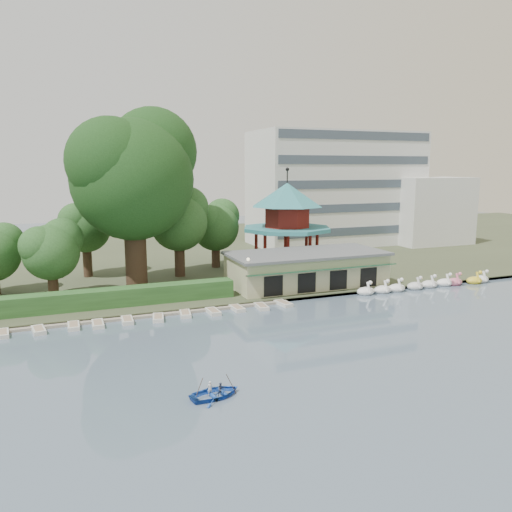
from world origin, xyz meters
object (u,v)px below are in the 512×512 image
dock (122,317)px  rowboat_with_passengers (215,390)px  pavilion (287,217)px  big_tree (134,170)px  boathouse (307,268)px

dock → rowboat_with_passengers: rowboat_with_passengers is taller
dock → rowboat_with_passengers: size_ratio=6.67×
pavilion → rowboat_with_passengers: 40.12m
big_tree → dock: bearing=-106.1°
big_tree → rowboat_with_passengers: big_tree is taller
pavilion → big_tree: (-20.81, -3.78, 6.33)m
boathouse → dock: bearing=-167.8°
big_tree → rowboat_with_passengers: bearing=-89.3°
pavilion → boathouse: bearing=-101.3°
boathouse → rowboat_with_passengers: (-18.45, -23.78, -1.89)m
dock → big_tree: size_ratio=1.64×
big_tree → rowboat_with_passengers: size_ratio=4.06×
dock → rowboat_with_passengers: bearing=-79.4°
boathouse → big_tree: bearing=161.6°
pavilion → dock: bearing=-148.3°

